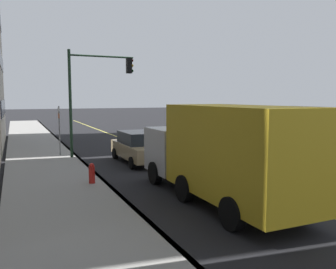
{
  "coord_description": "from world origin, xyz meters",
  "views": [
    {
      "loc": [
        -14.61,
        8.35,
        3.46
      ],
      "look_at": [
        0.39,
        1.72,
        1.73
      ],
      "focal_mm": 37.42,
      "sensor_mm": 36.0,
      "label": 1
    }
  ],
  "objects": [
    {
      "name": "ground",
      "position": [
        0.0,
        0.0,
        0.0
      ],
      "size": [
        200.0,
        200.0,
        0.0
      ],
      "primitive_type": "plane",
      "color": "black"
    },
    {
      "name": "sidewalk_slab",
      "position": [
        0.0,
        6.95,
        0.07
      ],
      "size": [
        80.0,
        3.79,
        0.15
      ],
      "primitive_type": "cube",
      "color": "gray",
      "rests_on": "ground"
    },
    {
      "name": "curb_edge",
      "position": [
        0.0,
        5.14,
        0.07
      ],
      "size": [
        80.0,
        0.16,
        0.15
      ],
      "primitive_type": "cube",
      "color": "slate",
      "rests_on": "ground"
    },
    {
      "name": "lane_stripe_center",
      "position": [
        0.0,
        0.0,
        0.01
      ],
      "size": [
        80.0,
        0.16,
        0.01
      ],
      "primitive_type": "cube",
      "color": "#D8CC4C",
      "rests_on": "ground"
    },
    {
      "name": "car_tan",
      "position": [
        3.02,
        2.24,
        0.85
      ],
      "size": [
        4.72,
        2.04,
        1.65
      ],
      "color": "tan",
      "rests_on": "ground"
    },
    {
      "name": "car_navy",
      "position": [
        5.72,
        -2.3,
        0.72
      ],
      "size": [
        4.13,
        1.99,
        1.36
      ],
      "color": "navy",
      "rests_on": "ground"
    },
    {
      "name": "truck_yellow",
      "position": [
        -4.96,
        2.14,
        1.69
      ],
      "size": [
        7.94,
        2.48,
        3.22
      ],
      "color": "silver",
      "rests_on": "ground"
    },
    {
      "name": "traffic_light_mast",
      "position": [
        5.22,
        4.11,
        4.13
      ],
      "size": [
        0.28,
        3.74,
        6.07
      ],
      "color": "#1E3823",
      "rests_on": "ground"
    },
    {
      "name": "street_sign_post",
      "position": [
        6.27,
        5.96,
        1.75
      ],
      "size": [
        0.6,
        0.08,
        2.98
      ],
      "color": "slate",
      "rests_on": "ground"
    },
    {
      "name": "fire_hydrant",
      "position": [
        -1.2,
        5.66,
        0.47
      ],
      "size": [
        0.24,
        0.24,
        0.94
      ],
      "color": "red",
      "rests_on": "ground"
    }
  ]
}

